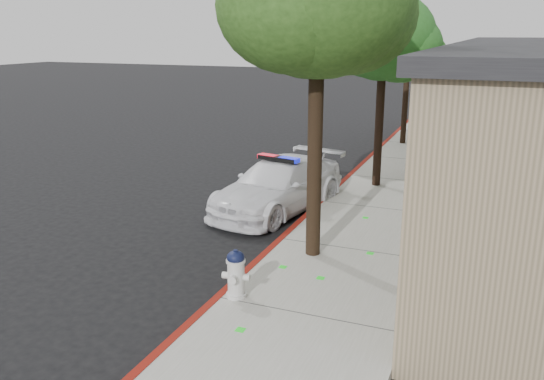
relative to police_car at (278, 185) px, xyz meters
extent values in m
plane|color=black|center=(0.90, -5.30, -0.66)|extent=(120.00, 120.00, 0.00)
cube|color=gray|center=(2.50, -2.30, -0.59)|extent=(3.20, 60.00, 0.15)
cube|color=maroon|center=(0.96, -2.30, -0.58)|extent=(0.14, 60.00, 0.16)
cube|color=black|center=(4.07, -4.30, 1.29)|extent=(0.08, 1.48, 1.68)
cube|color=black|center=(4.07, -1.30, 1.29)|extent=(0.08, 1.48, 1.68)
cube|color=black|center=(4.07, 1.70, 1.29)|extent=(0.08, 1.48, 1.68)
cube|color=black|center=(4.07, 4.70, 1.29)|extent=(0.08, 1.48, 1.68)
cube|color=black|center=(4.07, 7.70, 1.29)|extent=(0.08, 1.48, 1.68)
cube|color=black|center=(4.07, 10.70, 1.29)|extent=(0.08, 1.48, 1.68)
cube|color=black|center=(4.07, 13.70, 1.29)|extent=(0.08, 1.48, 1.68)
imported|color=white|center=(0.00, 0.00, 0.00)|extent=(2.75, 4.83, 1.32)
cube|color=black|center=(0.00, 0.00, 0.72)|extent=(1.23, 0.52, 0.10)
cube|color=red|center=(-0.31, 0.07, 0.72)|extent=(0.56, 0.34, 0.11)
cube|color=#0C13CE|center=(0.31, -0.07, 0.72)|extent=(0.56, 0.34, 0.11)
cylinder|color=silver|center=(1.25, -5.15, -0.48)|extent=(0.35, 0.35, 0.06)
cylinder|color=silver|center=(1.25, -5.15, -0.17)|extent=(0.29, 0.29, 0.57)
cylinder|color=silver|center=(1.25, -5.15, 0.14)|extent=(0.33, 0.33, 0.04)
ellipsoid|color=black|center=(1.25, -5.15, 0.20)|extent=(0.30, 0.30, 0.23)
cylinder|color=black|center=(1.25, -5.15, 0.31)|extent=(0.07, 0.07, 0.06)
cylinder|color=silver|center=(1.08, -5.18, -0.14)|extent=(0.14, 0.13, 0.11)
cylinder|color=silver|center=(1.42, -5.13, -0.14)|extent=(0.14, 0.13, 0.11)
cylinder|color=silver|center=(1.28, -5.33, -0.12)|extent=(0.16, 0.14, 0.15)
cylinder|color=black|center=(1.86, -2.84, 1.49)|extent=(0.29, 0.29, 4.00)
ellipsoid|color=#244515|center=(2.26, -2.33, 4.15)|extent=(2.67, 2.67, 2.27)
ellipsoid|color=#244515|center=(1.57, -3.31, 4.26)|extent=(2.78, 2.78, 2.36)
cylinder|color=black|center=(1.96, 2.88, 1.18)|extent=(0.24, 0.24, 3.39)
ellipsoid|color=#235A1C|center=(1.96, 2.88, 3.70)|extent=(2.84, 2.84, 2.41)
ellipsoid|color=#235A1C|center=(2.41, 2.98, 3.43)|extent=(2.29, 2.29, 1.95)
ellipsoid|color=#235A1C|center=(1.56, 2.86, 3.52)|extent=(2.20, 2.20, 1.87)
cylinder|color=black|center=(1.64, 9.61, 0.99)|extent=(0.22, 0.22, 3.01)
ellipsoid|color=#224C17|center=(1.64, 9.61, 3.26)|extent=(2.58, 2.58, 2.19)
ellipsoid|color=#224C17|center=(2.10, 9.66, 3.01)|extent=(1.97, 1.97, 1.68)
ellipsoid|color=#224C17|center=(1.32, 9.43, 3.09)|extent=(2.06, 2.06, 1.75)
camera|label=1|loc=(5.05, -12.95, 3.85)|focal=36.85mm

